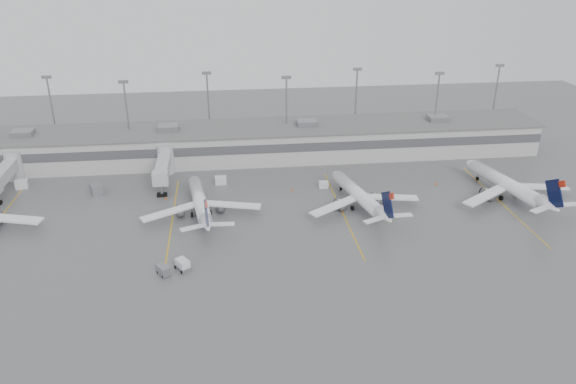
{
  "coord_description": "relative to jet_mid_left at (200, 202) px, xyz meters",
  "views": [
    {
      "loc": [
        -6.1,
        -79.15,
        52.09
      ],
      "look_at": [
        6.14,
        24.0,
        5.0
      ],
      "focal_mm": 35.0,
      "sensor_mm": 36.0,
      "label": 1
    }
  ],
  "objects": [
    {
      "name": "jet_bridge_left",
      "position": [
        -43.77,
        19.84,
        1.09
      ],
      "size": [
        4.0,
        17.2,
        7.0
      ],
      "color": "#ABAEB0",
      "rests_on": "ground"
    },
    {
      "name": "baggage_tug",
      "position": [
        -2.61,
        -20.95,
        -2.03
      ],
      "size": [
        3.17,
        3.51,
        1.93
      ],
      "rotation": [
        0.0,
        0.0,
        0.58
      ],
      "color": "silver",
      "rests_on": "ground"
    },
    {
      "name": "terminal",
      "position": [
        11.72,
        32.1,
        1.39
      ],
      "size": [
        152.0,
        17.0,
        9.45
      ],
      "color": "#B3B3AE",
      "rests_on": "ground"
    },
    {
      "name": "gse_uld_c",
      "position": [
        27.56,
        10.53,
        -2.03
      ],
      "size": [
        2.21,
        1.55,
        1.5
      ],
      "primitive_type": "cube",
      "rotation": [
        0.0,
        0.0,
        -0.07
      ],
      "color": "silver",
      "rests_on": "ground"
    },
    {
      "name": "gse_uld_b",
      "position": [
        4.2,
        15.48,
        -1.86
      ],
      "size": [
        2.67,
        1.85,
        1.83
      ],
      "primitive_type": "cube",
      "rotation": [
        0.0,
        0.0,
        0.05
      ],
      "color": "silver",
      "rests_on": "ground"
    },
    {
      "name": "light_masts",
      "position": [
        11.73,
        37.87,
        9.25
      ],
      "size": [
        142.4,
        8.0,
        20.6
      ],
      "color": "gray",
      "rests_on": "ground"
    },
    {
      "name": "baggage_cart",
      "position": [
        -5.81,
        -22.15,
        -1.92
      ],
      "size": [
        2.62,
        2.93,
        1.64
      ],
      "rotation": [
        0.0,
        0.0,
        0.58
      ],
      "color": "slate",
      "rests_on": "ground"
    },
    {
      "name": "cone_c",
      "position": [
        20.09,
        9.68,
        -2.45
      ],
      "size": [
        0.42,
        0.42,
        0.66
      ],
      "primitive_type": "cone",
      "color": "#E75004",
      "rests_on": "ground"
    },
    {
      "name": "cone_d",
      "position": [
        53.8,
        9.09,
        -2.39
      ],
      "size": [
        0.49,
        0.49,
        0.77
      ],
      "primitive_type": "cone",
      "color": "#E75004",
      "rests_on": "ground"
    },
    {
      "name": "stand_markings",
      "position": [
        11.73,
        -1.88,
        -2.77
      ],
      "size": [
        105.25,
        40.0,
        0.01
      ],
      "color": "#D99B0C",
      "rests_on": "ground"
    },
    {
      "name": "cone_b",
      "position": [
        -7.8,
        8.38,
        -2.45
      ],
      "size": [
        0.42,
        0.42,
        0.67
      ],
      "primitive_type": "cone",
      "color": "#E75004",
      "rests_on": "ground"
    },
    {
      "name": "gse_uld_a",
      "position": [
        -40.91,
        18.41,
        -1.83
      ],
      "size": [
        2.95,
        2.22,
        1.9
      ],
      "primitive_type": "cube",
      "rotation": [
        0.0,
        0.0,
        0.18
      ],
      "color": "silver",
      "rests_on": "ground"
    },
    {
      "name": "jet_bridge_right",
      "position": [
        -8.77,
        19.84,
        1.09
      ],
      "size": [
        4.0,
        17.2,
        7.0
      ],
      "color": "#ABAEB0",
      "rests_on": "ground"
    },
    {
      "name": "ground",
      "position": [
        11.73,
        -25.88,
        -2.78
      ],
      "size": [
        260.0,
        260.0,
        0.0
      ],
      "primitive_type": "plane",
      "color": "#525254",
      "rests_on": "ground"
    },
    {
      "name": "jet_mid_right",
      "position": [
        33.28,
        -0.77,
        0.02
      ],
      "size": [
        24.23,
        27.46,
        9.01
      ],
      "rotation": [
        0.0,
        0.0,
        0.22
      ],
      "color": "white",
      "rests_on": "ground"
    },
    {
      "name": "gse_loader",
      "position": [
        -23.48,
        13.39,
        -1.67
      ],
      "size": [
        3.41,
        4.13,
        2.22
      ],
      "primitive_type": "cube",
      "rotation": [
        0.0,
        0.0,
        0.4
      ],
      "color": "slate",
      "rests_on": "ground"
    },
    {
      "name": "jet_mid_left",
      "position": [
        0.0,
        0.0,
        0.0
      ],
      "size": [
        24.43,
        27.56,
        8.94
      ],
      "rotation": [
        0.0,
        0.0,
        0.14
      ],
      "color": "white",
      "rests_on": "ground"
    },
    {
      "name": "jet_far_right",
      "position": [
        66.69,
        0.33,
        0.27
      ],
      "size": [
        26.38,
        29.91,
        9.82
      ],
      "rotation": [
        0.0,
        0.0,
        0.23
      ],
      "color": "white",
      "rests_on": "ground"
    }
  ]
}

